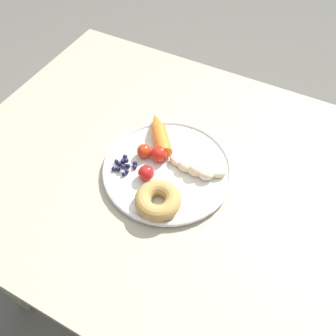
# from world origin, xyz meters

# --- Properties ---
(ground_plane) EXTENTS (6.00, 6.00, 0.00)m
(ground_plane) POSITION_xyz_m (0.00, 0.00, 0.00)
(ground_plane) COLOR #5C5B52
(dining_table) EXTENTS (0.95, 0.78, 0.75)m
(dining_table) POSITION_xyz_m (0.00, 0.00, 0.64)
(dining_table) COLOR tan
(dining_table) RESTS_ON ground_plane
(plate) EXTENTS (0.30, 0.30, 0.02)m
(plate) POSITION_xyz_m (0.03, -0.01, 0.76)
(plate) COLOR silver
(plate) RESTS_ON dining_table
(banana) EXTENTS (0.14, 0.06, 0.03)m
(banana) POSITION_xyz_m (0.09, 0.00, 0.77)
(banana) COLOR beige
(banana) RESTS_ON plate
(carrot_orange) EXTENTS (0.11, 0.12, 0.04)m
(carrot_orange) POSITION_xyz_m (-0.03, 0.06, 0.78)
(carrot_orange) COLOR orange
(carrot_orange) RESTS_ON plate
(donut) EXTENTS (0.12, 0.12, 0.03)m
(donut) POSITION_xyz_m (0.06, -0.11, 0.78)
(donut) COLOR #AD8645
(donut) RESTS_ON plate
(blueberry_pile) EXTENTS (0.06, 0.05, 0.02)m
(blueberry_pile) POSITION_xyz_m (-0.06, -0.06, 0.77)
(blueberry_pile) COLOR #191638
(blueberry_pile) RESTS_ON plate
(tomato_near) EXTENTS (0.04, 0.04, 0.04)m
(tomato_near) POSITION_xyz_m (-0.00, -0.06, 0.78)
(tomato_near) COLOR red
(tomato_near) RESTS_ON plate
(tomato_mid) EXTENTS (0.03, 0.03, 0.03)m
(tomato_mid) POSITION_xyz_m (-0.04, -0.01, 0.77)
(tomato_mid) COLOR red
(tomato_mid) RESTS_ON plate
(tomato_far) EXTENTS (0.04, 0.04, 0.04)m
(tomato_far) POSITION_xyz_m (0.00, -0.00, 0.78)
(tomato_far) COLOR red
(tomato_far) RESTS_ON plate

